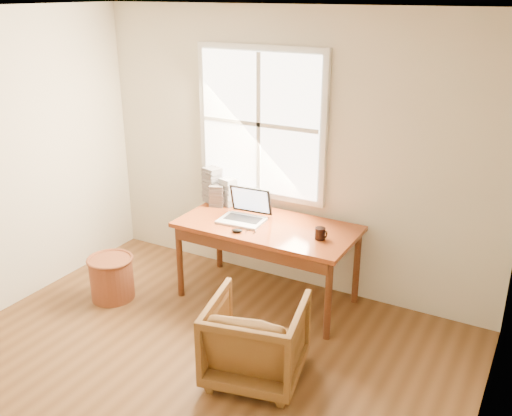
{
  "coord_description": "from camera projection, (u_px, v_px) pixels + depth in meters",
  "views": [
    {
      "loc": [
        2.18,
        -2.36,
        2.73
      ],
      "look_at": [
        -0.03,
        1.65,
        0.95
      ],
      "focal_mm": 40.0,
      "sensor_mm": 36.0,
      "label": 1
    }
  ],
  "objects": [
    {
      "name": "armchair",
      "position": [
        256.0,
        340.0,
        4.18
      ],
      "size": [
        0.81,
        0.83,
        0.64
      ],
      "primitive_type": "imported",
      "rotation": [
        0.0,
        0.0,
        3.36
      ],
      "color": "brown",
      "rests_on": "room_shell"
    },
    {
      "name": "coffee_mug",
      "position": [
        320.0,
        233.0,
        4.78
      ],
      "size": [
        0.09,
        0.09,
        0.1
      ],
      "primitive_type": "cylinder",
      "rotation": [
        0.0,
        0.0,
        -0.04
      ],
      "color": "black",
      "rests_on": "desk"
    },
    {
      "name": "cd_stack_b",
      "position": [
        217.0,
        195.0,
        5.5
      ],
      "size": [
        0.17,
        0.16,
        0.21
      ],
      "primitive_type": "cube",
      "rotation": [
        0.0,
        0.0,
        0.33
      ],
      "color": "#27282D",
      "rests_on": "desk"
    },
    {
      "name": "cd_stack_c",
      "position": [
        212.0,
        185.0,
        5.58
      ],
      "size": [
        0.19,
        0.18,
        0.35
      ],
      "primitive_type": "cube",
      "rotation": [
        0.0,
        0.0,
        -0.31
      ],
      "color": "gray",
      "rests_on": "desk"
    },
    {
      "name": "cd_stack_a",
      "position": [
        228.0,
        192.0,
        5.5
      ],
      "size": [
        0.17,
        0.16,
        0.27
      ],
      "primitive_type": "cube",
      "rotation": [
        0.0,
        0.0,
        -0.29
      ],
      "color": "#AFB4BB",
      "rests_on": "desk"
    },
    {
      "name": "room_shell",
      "position": [
        143.0,
        229.0,
        3.56
      ],
      "size": [
        4.04,
        4.54,
        2.64
      ],
      "color": "brown",
      "rests_on": "ground"
    },
    {
      "name": "laptop",
      "position": [
        241.0,
        205.0,
        5.09
      ],
      "size": [
        0.47,
        0.49,
        0.33
      ],
      "primitive_type": null,
      "rotation": [
        0.0,
        0.0,
        0.07
      ],
      "color": "silver",
      "rests_on": "desk"
    },
    {
      "name": "mouse",
      "position": [
        237.0,
        231.0,
        4.92
      ],
      "size": [
        0.11,
        0.09,
        0.03
      ],
      "primitive_type": "ellipsoid",
      "rotation": [
        0.0,
        0.0,
        0.36
      ],
      "color": "black",
      "rests_on": "desk"
    },
    {
      "name": "wicker_stool",
      "position": [
        112.0,
        278.0,
        5.3
      ],
      "size": [
        0.41,
        0.41,
        0.4
      ],
      "primitive_type": "cylinder",
      "rotation": [
        0.0,
        0.0,
        -0.04
      ],
      "color": "brown",
      "rests_on": "room_shell"
    },
    {
      "name": "desk",
      "position": [
        267.0,
        227.0,
        5.1
      ],
      "size": [
        1.6,
        0.8,
        0.04
      ],
      "primitive_type": "cube",
      "color": "brown",
      "rests_on": "room_shell"
    },
    {
      "name": "cd_stack_d",
      "position": [
        251.0,
        197.0,
        5.49
      ],
      "size": [
        0.16,
        0.14,
        0.18
      ],
      "primitive_type": "cube",
      "rotation": [
        0.0,
        0.0,
        -0.12
      ],
      "color": "#B3B6BF",
      "rests_on": "desk"
    }
  ]
}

